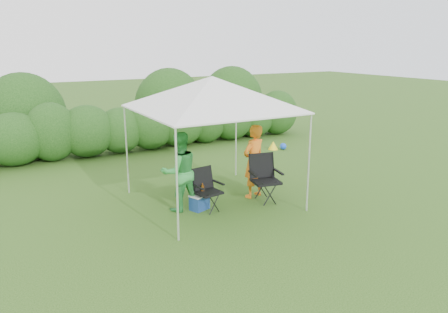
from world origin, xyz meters
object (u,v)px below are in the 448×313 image
canopy (212,93)px  cooler (199,202)px  man (254,161)px  woman (180,172)px  chair_left (206,186)px  chair_right (264,175)px

canopy → cooler: 2.36m
canopy → man: (0.98, -0.18, -1.60)m
man → woman: bearing=-17.9°
chair_left → chair_right: bearing=-13.8°
man → woman: size_ratio=1.00×
chair_left → cooler: bearing=149.2°
woman → cooler: bearing=151.2°
canopy → cooler: canopy is taller
canopy → chair_right: 2.20m
chair_left → canopy: bearing=37.1°
canopy → cooler: size_ratio=6.45×
canopy → cooler: (-0.49, -0.31, -2.29)m
canopy → woman: bearing=-172.7°
canopy → woman: 1.82m
man → chair_left: bearing=-7.8°
chair_left → woman: woman is taller
chair_right → man: (-0.09, 0.31, 0.25)m
chair_right → woman: bearing=179.7°
canopy → chair_right: bearing=-24.8°
woman → cooler: size_ratio=3.57×
canopy → man: bearing=-10.5°
canopy → man: canopy is taller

